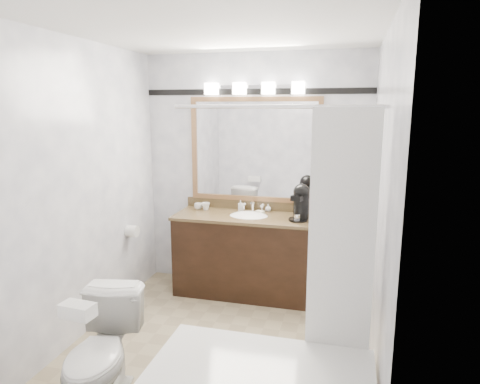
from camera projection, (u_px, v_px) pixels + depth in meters
name	position (u px, v px, depth m)	size (l,w,h in m)	color
room	(219.00, 198.00, 3.35)	(2.42, 2.62, 2.52)	tan
vanity	(249.00, 253.00, 4.47)	(1.53, 0.58, 0.97)	black
mirror	(255.00, 150.00, 4.51)	(1.40, 0.04, 1.10)	#A17349
vanity_light_bar	(254.00, 88.00, 4.34)	(1.02, 0.14, 0.12)	silver
accent_stripe	(255.00, 92.00, 4.41)	(2.40, 0.01, 0.06)	black
tp_roll	(132.00, 231.00, 4.36)	(0.12, 0.12, 0.11)	white
toilet	(101.00, 355.00, 2.77)	(0.41, 0.72, 0.74)	white
tissue_box	(78.00, 310.00, 2.50)	(0.20, 0.11, 0.08)	white
coffee_maker	(301.00, 201.00, 4.20)	(0.19, 0.23, 0.36)	black
cup_left	(198.00, 206.00, 4.65)	(0.09, 0.09, 0.07)	white
cup_right	(206.00, 206.00, 4.62)	(0.09, 0.09, 0.08)	white
soap_bottle_a	(240.00, 205.00, 4.60)	(0.05, 0.05, 0.11)	white
soap_bottle_b	(268.00, 208.00, 4.55)	(0.06, 0.06, 0.08)	white
soap_bar	(260.00, 212.00, 4.48)	(0.09, 0.06, 0.03)	beige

